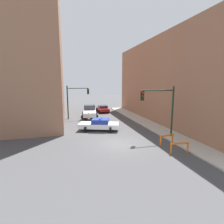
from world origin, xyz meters
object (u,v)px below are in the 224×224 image
barrier_front (180,146)px  traffic_light_near (163,104)px  white_truck (90,111)px  pedestrian_crossing (89,119)px  traffic_light_far (75,97)px  police_car (99,124)px  parked_car_near (103,109)px  barrier_mid (167,138)px

barrier_front → traffic_light_near: bearing=80.9°
white_truck → pedestrian_crossing: white_truck is taller
traffic_light_far → barrier_front: traffic_light_far is taller
police_car → barrier_front: size_ratio=3.16×
traffic_light_near → police_car: size_ratio=1.03×
traffic_light_far → parked_car_near: 8.03m
traffic_light_near → barrier_mid: (-0.44, -1.74, -2.91)m
traffic_light_near → barrier_front: 4.91m
pedestrian_crossing → white_truck: bearing=168.6°
traffic_light_near → pedestrian_crossing: traffic_light_near is taller
parked_car_near → pedestrian_crossing: bearing=-111.4°
pedestrian_crossing → barrier_front: bearing=23.9°
parked_car_near → barrier_front: parked_car_near is taller
traffic_light_near → police_car: bearing=140.9°
police_car → pedestrian_crossing: 3.20m
police_car → barrier_front: bearing=-130.7°
traffic_light_far → barrier_mid: bearing=-61.5°
pedestrian_crossing → barrier_mid: pedestrian_crossing is taller
traffic_light_near → traffic_light_far: traffic_light_near is taller
barrier_mid → white_truck: bearing=109.1°
traffic_light_near → barrier_front: traffic_light_near is taller
barrier_mid → pedestrian_crossing: bearing=122.7°
white_truck → barrier_front: (4.99, -17.15, -0.29)m
police_car → barrier_front: (4.99, -8.48, -0.11)m
traffic_light_far → pedestrian_crossing: 5.46m
white_truck → pedestrian_crossing: size_ratio=3.38×
traffic_light_near → barrier_front: (-0.63, -3.91, -2.91)m
police_car → pedestrian_crossing: (-0.84, 3.08, 0.14)m
traffic_light_near → parked_car_near: traffic_light_near is taller
white_truck → parked_car_near: bearing=61.1°
white_truck → barrier_mid: 15.86m
traffic_light_far → police_car: bearing=-72.5°
traffic_light_near → parked_car_near: size_ratio=1.20×
traffic_light_near → white_truck: traffic_light_near is taller
traffic_light_near → barrier_mid: size_ratio=3.29×
police_car → barrier_mid: 8.17m
police_car → parked_car_near: size_ratio=1.17×
traffic_light_near → white_truck: 14.62m
barrier_mid → traffic_light_near: bearing=75.8°
police_car → pedestrian_crossing: bearing=34.0°
white_truck → barrier_mid: (5.18, -14.98, -0.29)m
pedestrian_crossing → police_car: bearing=12.4°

